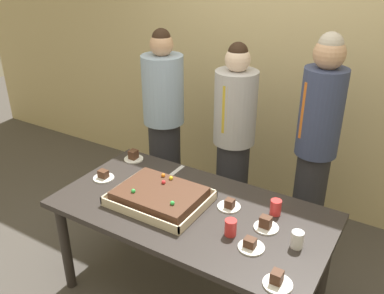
{
  "coord_description": "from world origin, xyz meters",
  "views": [
    {
      "loc": [
        1.16,
        -1.89,
        2.26
      ],
      "look_at": [
        -0.08,
        0.15,
        1.1
      ],
      "focal_mm": 38.75,
      "sensor_mm": 36.0,
      "label": 1
    }
  ],
  "objects": [
    {
      "name": "plated_slice_far_right",
      "position": [
        0.71,
        -0.35,
        0.77
      ],
      "size": [
        0.15,
        0.15,
        0.07
      ],
      "color": "white",
      "rests_on": "party_table"
    },
    {
      "name": "interior_back_panel",
      "position": [
        0.0,
        1.6,
        1.5
      ],
      "size": [
        8.0,
        0.12,
        3.0
      ],
      "primitive_type": "cube",
      "color": "#CCB784",
      "rests_on": "ground_plane"
    },
    {
      "name": "plated_slice_center_front",
      "position": [
        -0.73,
        0.33,
        0.78
      ],
      "size": [
        0.15,
        0.15,
        0.08
      ],
      "color": "white",
      "rests_on": "party_table"
    },
    {
      "name": "person_striped_tie_right",
      "position": [
        -0.79,
        0.84,
        0.86
      ],
      "size": [
        0.35,
        0.35,
        1.68
      ],
      "rotation": [
        0.0,
        0.0,
        -0.99
      ],
      "color": "#28282D",
      "rests_on": "ground_plane"
    },
    {
      "name": "cake_server_utensil",
      "position": [
        -0.34,
        0.34,
        0.75
      ],
      "size": [
        0.03,
        0.2,
        0.01
      ],
      "primitive_type": "cube",
      "color": "silver",
      "rests_on": "party_table"
    },
    {
      "name": "plated_slice_near_right",
      "position": [
        0.21,
        0.13,
        0.77
      ],
      "size": [
        0.15,
        0.15,
        0.07
      ],
      "color": "white",
      "rests_on": "party_table"
    },
    {
      "name": "party_table",
      "position": [
        0.0,
        0.0,
        0.66
      ],
      "size": [
        1.77,
        0.92,
        0.75
      ],
      "color": "#2D2826",
      "rests_on": "ground_plane"
    },
    {
      "name": "person_green_shirt_behind",
      "position": [
        -0.15,
        0.91,
        0.84
      ],
      "size": [
        0.34,
        0.34,
        1.63
      ],
      "rotation": [
        0.0,
        0.0,
        -1.64
      ],
      "color": "#28282D",
      "rests_on": "ground_plane"
    },
    {
      "name": "sheet_cake",
      "position": [
        -0.21,
        -0.05,
        0.79
      ],
      "size": [
        0.6,
        0.47,
        0.12
      ],
      "color": "beige",
      "rests_on": "party_table"
    },
    {
      "name": "plated_slice_far_left",
      "position": [
        -0.73,
        -0.01,
        0.77
      ],
      "size": [
        0.15,
        0.15,
        0.06
      ],
      "color": "white",
      "rests_on": "party_table"
    },
    {
      "name": "drink_cup_middle",
      "position": [
        0.7,
        -0.02,
        0.8
      ],
      "size": [
        0.07,
        0.07,
        0.1
      ],
      "primitive_type": "cylinder",
      "color": "white",
      "rests_on": "party_table"
    },
    {
      "name": "person_serving_front",
      "position": [
        0.51,
        0.93,
        0.94
      ],
      "size": [
        0.31,
        0.31,
        1.76
      ],
      "rotation": [
        0.0,
        0.0,
        -2.21
      ],
      "color": "#28282D",
      "rests_on": "ground_plane"
    },
    {
      "name": "plated_slice_near_left",
      "position": [
        0.49,
        -0.16,
        0.77
      ],
      "size": [
        0.15,
        0.15,
        0.06
      ],
      "color": "white",
      "rests_on": "party_table"
    },
    {
      "name": "plated_slice_center_back",
      "position": [
        0.49,
        0.05,
        0.78
      ],
      "size": [
        0.15,
        0.15,
        0.08
      ],
      "color": "white",
      "rests_on": "party_table"
    },
    {
      "name": "drink_cup_far_end",
      "position": [
        0.49,
        0.22,
        0.8
      ],
      "size": [
        0.07,
        0.07,
        0.1
      ],
      "primitive_type": "cylinder",
      "color": "red",
      "rests_on": "party_table"
    },
    {
      "name": "drink_cup_nearest",
      "position": [
        0.34,
        -0.11,
        0.8
      ],
      "size": [
        0.07,
        0.07,
        0.1
      ],
      "primitive_type": "cylinder",
      "color": "red",
      "rests_on": "party_table"
    }
  ]
}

